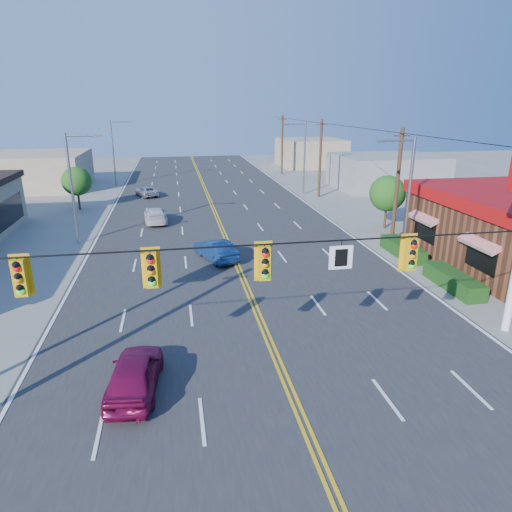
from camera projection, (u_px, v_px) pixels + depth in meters
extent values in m
plane|color=gray|center=(298.00, 411.00, 15.51)|extent=(160.00, 160.00, 0.00)
cube|color=#2D2D30|center=(228.00, 243.00, 34.17)|extent=(20.00, 120.00, 0.06)
cylinder|color=black|center=(304.00, 242.00, 13.61)|extent=(24.00, 0.05, 0.05)
cube|color=white|center=(341.00, 257.00, 13.99)|extent=(0.75, 0.04, 0.75)
cube|color=#D89E0C|center=(20.00, 277.00, 12.44)|extent=(0.55, 0.34, 1.25)
cube|color=#D89E0C|center=(151.00, 270.00, 13.03)|extent=(0.55, 0.34, 1.25)
cube|color=#D89E0C|center=(264.00, 263.00, 13.59)|extent=(0.55, 0.34, 1.25)
cube|color=#D89E0C|center=(410.00, 254.00, 14.38)|extent=(0.55, 0.34, 1.25)
cube|color=#194214|center=(425.00, 263.00, 28.51)|extent=(1.20, 9.00, 0.90)
cylinder|color=gray|center=(408.00, 201.00, 29.16)|extent=(0.20, 0.20, 8.00)
cylinder|color=gray|center=(398.00, 141.00, 27.77)|extent=(2.20, 0.12, 0.12)
cube|color=gray|center=(381.00, 142.00, 27.60)|extent=(0.50, 0.25, 0.15)
cylinder|color=gray|center=(305.00, 159.00, 51.56)|extent=(0.20, 0.20, 8.00)
cylinder|color=gray|center=(296.00, 124.00, 50.17)|extent=(2.20, 0.12, 0.12)
cube|color=gray|center=(286.00, 125.00, 50.00)|extent=(0.50, 0.25, 0.15)
cylinder|color=gray|center=(72.00, 190.00, 32.92)|extent=(0.20, 0.20, 8.00)
cylinder|color=gray|center=(82.00, 136.00, 31.90)|extent=(2.20, 0.12, 0.12)
cube|color=gray|center=(98.00, 136.00, 32.10)|extent=(0.50, 0.25, 0.15)
cylinder|color=gray|center=(113.00, 153.00, 57.18)|extent=(0.20, 0.20, 8.00)
cylinder|color=gray|center=(119.00, 122.00, 56.16)|extent=(2.20, 0.12, 0.12)
cube|color=gray|center=(129.00, 122.00, 56.36)|extent=(0.50, 0.25, 0.15)
cylinder|color=#47301E|center=(397.00, 187.00, 33.04)|extent=(0.28, 0.28, 8.40)
cylinder|color=#47301E|center=(320.00, 159.00, 49.83)|extent=(0.28, 0.28, 8.40)
cylinder|color=#47301E|center=(282.00, 145.00, 66.63)|extent=(0.28, 0.28, 8.40)
cylinder|color=#47301E|center=(385.00, 216.00, 37.99)|extent=(0.20, 0.20, 2.10)
sphere|color=#235B19|center=(387.00, 193.00, 37.39)|extent=(2.94, 2.94, 2.94)
cylinder|color=#47301E|center=(79.00, 200.00, 44.73)|extent=(0.20, 0.20, 2.00)
sphere|color=#235B19|center=(77.00, 181.00, 44.16)|extent=(2.80, 2.80, 2.80)
cube|color=gray|center=(386.00, 172.00, 55.92)|extent=(12.00, 10.00, 4.00)
cube|color=tan|center=(39.00, 170.00, 56.27)|extent=(11.00, 12.00, 4.20)
cube|color=tan|center=(311.00, 153.00, 75.88)|extent=(10.00, 10.00, 4.40)
imported|color=maroon|center=(135.00, 375.00, 16.31)|extent=(2.09, 4.33, 1.42)
imported|color=navy|center=(216.00, 251.00, 30.22)|extent=(2.80, 4.37, 1.36)
imported|color=silver|center=(156.00, 216.00, 39.71)|extent=(2.22, 4.68, 1.32)
imported|color=#BCBBC1|center=(147.00, 192.00, 51.08)|extent=(3.08, 4.38, 1.11)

